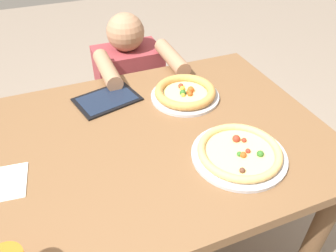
{
  "coord_description": "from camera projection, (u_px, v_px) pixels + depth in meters",
  "views": [
    {
      "loc": [
        -0.27,
        -0.83,
        1.49
      ],
      "look_at": [
        0.06,
        -0.01,
        0.78
      ],
      "focal_mm": 35.11,
      "sensor_mm": 36.0,
      "label": 1
    }
  ],
  "objects": [
    {
      "name": "ground_plane",
      "position": [
        157.0,
        252.0,
        1.61
      ],
      "size": [
        8.0,
        8.0,
        0.0
      ],
      "primitive_type": "plane",
      "color": "gray"
    },
    {
      "name": "diner_seated",
      "position": [
        132.0,
        101.0,
        1.86
      ],
      "size": [
        0.38,
        0.51,
        0.94
      ],
      "color": "#333847",
      "rests_on": "ground"
    },
    {
      "name": "pizza_near",
      "position": [
        239.0,
        153.0,
        1.05
      ],
      "size": [
        0.31,
        0.31,
        0.04
      ],
      "color": "#B7B7BC",
      "rests_on": "dining_table"
    },
    {
      "name": "tablet",
      "position": [
        107.0,
        99.0,
        1.31
      ],
      "size": [
        0.27,
        0.22,
        0.01
      ],
      "color": "black",
      "rests_on": "dining_table"
    },
    {
      "name": "pizza_far",
      "position": [
        185.0,
        93.0,
        1.32
      ],
      "size": [
        0.28,
        0.28,
        0.05
      ],
      "color": "#B7B7BC",
      "rests_on": "dining_table"
    },
    {
      "name": "dining_table",
      "position": [
        154.0,
        158.0,
        1.21
      ],
      "size": [
        1.22,
        0.9,
        0.75
      ],
      "color": "brown",
      "rests_on": "ground"
    }
  ]
}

